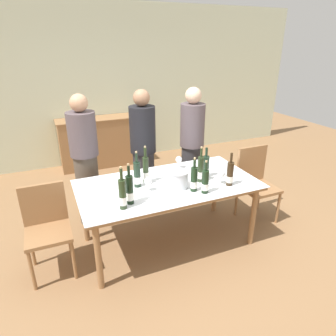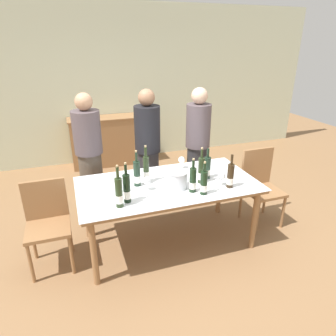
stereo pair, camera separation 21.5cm
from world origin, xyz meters
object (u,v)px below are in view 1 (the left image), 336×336
at_px(sideboard_cabinet, 97,142).
at_px(wine_bottle_4, 146,170).
at_px(wine_glass_2, 179,160).
at_px(wine_bottle_8, 123,195).
at_px(wine_glass_1, 221,175).
at_px(person_host, 86,162).
at_px(dining_table, 168,189).
at_px(wine_bottle_0, 201,170).
at_px(chair_right_end, 255,179).
at_px(person_guest_left, 143,152).
at_px(wine_bottle_7, 206,167).
at_px(wine_glass_0, 148,182).
at_px(wine_bottle_3, 230,174).
at_px(ice_bucket, 179,179).
at_px(wine_bottle_5, 137,175).
at_px(person_guest_right, 192,146).
at_px(wine_bottle_6, 205,182).
at_px(wine_bottle_1, 194,180).
at_px(wine_bottle_2, 130,190).
at_px(chair_left_end, 47,223).

relative_size(sideboard_cabinet, wine_bottle_4, 3.32).
bearing_deg(wine_glass_2, wine_bottle_8, -142.76).
bearing_deg(wine_glass_1, person_host, 140.70).
xyz_separation_m(dining_table, wine_bottle_0, (0.34, -0.09, 0.20)).
xyz_separation_m(wine_glass_1, chair_right_end, (0.73, 0.31, -0.32)).
relative_size(wine_bottle_0, chair_right_end, 0.42).
distance_m(dining_table, person_guest_left, 0.86).
distance_m(wine_bottle_7, wine_glass_0, 0.71).
bearing_deg(wine_bottle_3, sideboard_cabinet, 106.04).
bearing_deg(wine_bottle_0, ice_bucket, -171.46).
distance_m(sideboard_cabinet, wine_glass_1, 3.02).
bearing_deg(wine_glass_0, wine_bottle_7, 5.59).
relative_size(wine_bottle_0, wine_glass_1, 2.73).
bearing_deg(wine_bottle_5, wine_bottle_7, -4.90).
relative_size(wine_glass_2, person_host, 0.09).
bearing_deg(wine_bottle_4, wine_bottle_8, -130.37).
distance_m(wine_bottle_8, wine_glass_2, 1.09).
bearing_deg(wine_glass_2, person_guest_right, 48.85).
distance_m(wine_bottle_6, wine_glass_1, 0.28).
bearing_deg(wine_bottle_0, person_guest_right, 67.93).
distance_m(wine_bottle_6, wine_bottle_7, 0.39).
relative_size(wine_bottle_3, person_guest_left, 0.22).
relative_size(sideboard_cabinet, chair_right_end, 1.45).
relative_size(wine_glass_1, person_guest_right, 0.09).
bearing_deg(wine_bottle_0, wine_bottle_1, -134.89).
xyz_separation_m(wine_bottle_4, chair_right_end, (1.45, -0.03, -0.36)).
height_order(sideboard_cabinet, wine_bottle_1, wine_bottle_1).
bearing_deg(wine_glass_1, ice_bucket, 168.43).
bearing_deg(chair_right_end, wine_bottle_1, -162.20).
distance_m(wine_bottle_0, person_guest_left, 1.00).
distance_m(wine_glass_0, person_guest_right, 1.32).
bearing_deg(wine_bottle_2, sideboard_cabinet, 85.59).
bearing_deg(wine_bottle_7, wine_bottle_3, -66.42).
bearing_deg(wine_bottle_5, wine_bottle_2, -118.86).
distance_m(wine_bottle_3, wine_bottle_4, 0.89).
distance_m(chair_left_end, person_host, 0.93).
relative_size(dining_table, wine_glass_1, 13.11).
bearing_deg(wine_glass_2, ice_bucket, -115.39).
height_order(wine_bottle_0, wine_bottle_6, wine_bottle_0).
bearing_deg(person_guest_right, person_host, -178.82).
xyz_separation_m(wine_bottle_1, wine_bottle_7, (0.28, 0.25, -0.01)).
bearing_deg(wine_bottle_0, person_guest_left, 109.19).
height_order(wine_bottle_1, wine_bottle_2, wine_bottle_2).
xyz_separation_m(wine_bottle_5, wine_bottle_6, (0.58, -0.40, -0.01)).
bearing_deg(person_guest_left, wine_bottle_8, -116.87).
bearing_deg(wine_bottle_0, wine_bottle_6, -108.66).
bearing_deg(wine_glass_1, wine_bottle_6, -155.98).
relative_size(wine_bottle_2, wine_bottle_4, 0.97).
xyz_separation_m(ice_bucket, wine_bottle_7, (0.39, 0.13, 0.02)).
distance_m(wine_bottle_1, person_host, 1.40).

